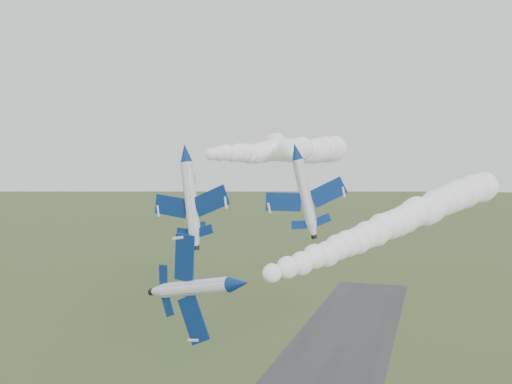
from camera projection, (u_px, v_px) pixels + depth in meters
jet_lead at (238, 284)px, 48.26m from camera, size 6.17×11.73×9.74m
smoke_trail_jet_lead at (415, 214)px, 80.48m from camera, size 29.14×73.38×5.55m
jet_pair_left at (185, 153)px, 75.39m from camera, size 11.91×14.12×3.66m
smoke_trail_jet_pair_left at (286, 151)px, 103.98m from camera, size 17.40×57.67×5.71m
jet_pair_right at (296, 151)px, 70.49m from camera, size 10.08×11.93×3.51m
smoke_trail_jet_pair_right at (281, 147)px, 110.06m from camera, size 28.06×71.35×5.01m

